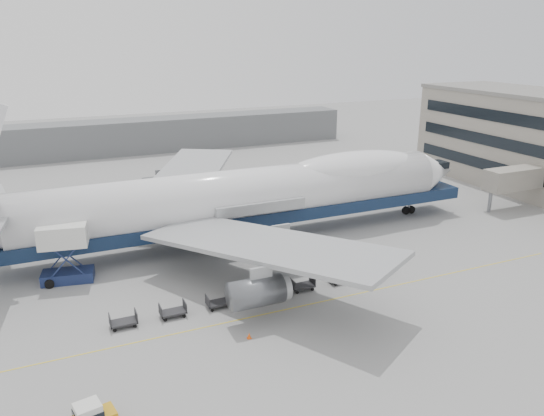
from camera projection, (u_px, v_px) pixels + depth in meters
name	position (u px, v px, depth m)	size (l,w,h in m)	color
ground	(284.00, 278.00, 54.87)	(260.00, 260.00, 0.00)	gray
apron_line	(311.00, 304.00, 49.65)	(60.00, 0.15, 0.01)	gold
hangar	(99.00, 139.00, 110.84)	(110.00, 8.00, 7.00)	slate
airliner	(247.00, 195.00, 63.82)	(67.00, 55.30, 19.98)	white
catering_truck	(65.00, 250.00, 53.27)	(5.40, 4.13, 6.11)	navy
traffic_cone	(249.00, 336.00, 43.93)	(0.36, 0.36, 0.53)	#F5510C
dolly_0	(123.00, 321.00, 45.60)	(2.30, 1.35, 1.30)	#2D2D30
dolly_1	(173.00, 311.00, 47.26)	(2.30, 1.35, 1.30)	#2D2D30
dolly_2	(219.00, 302.00, 48.92)	(2.30, 1.35, 1.30)	#2D2D30
dolly_3	(262.00, 293.00, 50.58)	(2.30, 1.35, 1.30)	#2D2D30
dolly_4	(302.00, 285.00, 52.24)	(2.30, 1.35, 1.30)	#2D2D30
dolly_5	(340.00, 277.00, 53.90)	(2.30, 1.35, 1.30)	#2D2D30
dolly_6	(376.00, 270.00, 55.56)	(2.30, 1.35, 1.30)	#2D2D30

